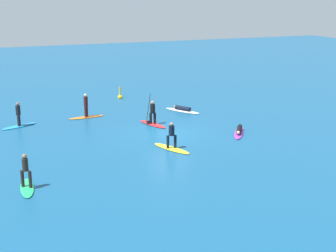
% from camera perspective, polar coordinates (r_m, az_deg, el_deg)
% --- Properties ---
extents(ground_plane, '(120.00, 120.00, 0.00)m').
position_cam_1_polar(ground_plane, '(32.11, -0.00, -0.86)').
color(ground_plane, navy).
rests_on(ground_plane, ground).
extents(surfer_on_yellow_board, '(1.71, 2.93, 1.66)m').
position_cam_1_polar(surfer_on_yellow_board, '(28.72, 0.43, -1.95)').
color(surfer_on_yellow_board, yellow).
rests_on(surfer_on_yellow_board, ground_plane).
extents(surfer_on_purple_board, '(2.31, 2.94, 0.42)m').
position_cam_1_polar(surfer_on_purple_board, '(32.39, 8.46, -0.60)').
color(surfer_on_purple_board, purple).
rests_on(surfer_on_purple_board, ground_plane).
extents(surfer_on_white_board, '(2.28, 3.14, 0.42)m').
position_cam_1_polar(surfer_on_white_board, '(38.11, 1.72, 1.96)').
color(surfer_on_white_board, white).
rests_on(surfer_on_white_board, ground_plane).
extents(surfer_on_blue_board, '(2.68, 1.73, 1.75)m').
position_cam_1_polar(surfer_on_blue_board, '(35.20, -17.34, 0.72)').
color(surfer_on_blue_board, '#1E8CD1').
rests_on(surfer_on_blue_board, ground_plane).
extents(surfer_on_green_board, '(0.86, 2.56, 1.76)m').
position_cam_1_polar(surfer_on_green_board, '(23.97, -16.50, -6.21)').
color(surfer_on_green_board, '#23B266').
rests_on(surfer_on_green_board, ground_plane).
extents(surfer_on_red_board, '(1.49, 2.89, 2.25)m').
position_cam_1_polar(surfer_on_red_board, '(34.10, -1.84, 0.94)').
color(surfer_on_red_board, red).
rests_on(surfer_on_red_board, ground_plane).
extents(surfer_on_orange_board, '(2.79, 0.88, 1.83)m').
position_cam_1_polar(surfer_on_orange_board, '(36.56, -9.72, 1.78)').
color(surfer_on_orange_board, orange).
rests_on(surfer_on_orange_board, ground_plane).
extents(marker_buoy, '(0.42, 0.42, 1.13)m').
position_cam_1_polar(marker_buoy, '(43.05, -5.73, 3.54)').
color(marker_buoy, yellow).
rests_on(marker_buoy, ground_plane).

